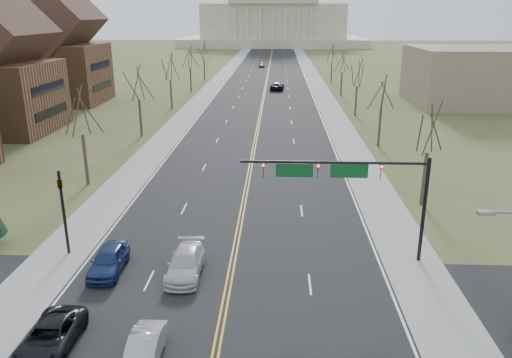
# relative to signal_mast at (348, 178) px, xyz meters

# --- Properties ---
(road) EXTENTS (20.00, 380.00, 0.01)m
(road) POSITION_rel_signal_mast_xyz_m (-7.45, 96.50, -5.76)
(road) COLOR black
(road) RESTS_ON ground
(cross_road) EXTENTS (120.00, 14.00, 0.01)m
(cross_road) POSITION_rel_signal_mast_xyz_m (-7.45, -7.50, -5.76)
(cross_road) COLOR black
(cross_road) RESTS_ON ground
(sidewalk_left) EXTENTS (4.00, 380.00, 0.03)m
(sidewalk_left) POSITION_rel_signal_mast_xyz_m (-19.45, 96.50, -5.75)
(sidewalk_left) COLOR gray
(sidewalk_left) RESTS_ON ground
(sidewalk_right) EXTENTS (4.00, 380.00, 0.03)m
(sidewalk_right) POSITION_rel_signal_mast_xyz_m (4.55, 96.50, -5.75)
(sidewalk_right) COLOR gray
(sidewalk_right) RESTS_ON ground
(center_line) EXTENTS (0.42, 380.00, 0.01)m
(center_line) POSITION_rel_signal_mast_xyz_m (-7.45, 96.50, -5.75)
(center_line) COLOR gold
(center_line) RESTS_ON road
(edge_line_left) EXTENTS (0.15, 380.00, 0.01)m
(edge_line_left) POSITION_rel_signal_mast_xyz_m (-17.25, 96.50, -5.75)
(edge_line_left) COLOR silver
(edge_line_left) RESTS_ON road
(edge_line_right) EXTENTS (0.15, 380.00, 0.01)m
(edge_line_right) POSITION_rel_signal_mast_xyz_m (2.35, 96.50, -5.75)
(edge_line_right) COLOR silver
(edge_line_right) RESTS_ON road
(capitol) EXTENTS (90.00, 60.00, 50.00)m
(capitol) POSITION_rel_signal_mast_xyz_m (-7.45, 236.41, 8.44)
(capitol) COLOR beige
(capitol) RESTS_ON ground
(signal_mast) EXTENTS (12.12, 0.44, 7.20)m
(signal_mast) POSITION_rel_signal_mast_xyz_m (0.00, 0.00, 0.00)
(signal_mast) COLOR black
(signal_mast) RESTS_ON ground
(signal_left) EXTENTS (0.32, 0.36, 6.00)m
(signal_left) POSITION_rel_signal_mast_xyz_m (-18.95, 0.00, -2.05)
(signal_left) COLOR black
(signal_left) RESTS_ON ground
(tree_r_0) EXTENTS (3.74, 3.74, 8.50)m
(tree_r_0) POSITION_rel_signal_mast_xyz_m (8.05, 10.50, 0.79)
(tree_r_0) COLOR #3B2F22
(tree_r_0) RESTS_ON ground
(tree_l_0) EXTENTS (3.96, 3.96, 9.00)m
(tree_l_0) POSITION_rel_signal_mast_xyz_m (-22.95, 14.50, 1.18)
(tree_l_0) COLOR #3B2F22
(tree_l_0) RESTS_ON ground
(tree_r_1) EXTENTS (3.74, 3.74, 8.50)m
(tree_r_1) POSITION_rel_signal_mast_xyz_m (8.05, 30.50, 0.79)
(tree_r_1) COLOR #3B2F22
(tree_r_1) RESTS_ON ground
(tree_l_1) EXTENTS (3.96, 3.96, 9.00)m
(tree_l_1) POSITION_rel_signal_mast_xyz_m (-22.95, 34.50, 1.18)
(tree_l_1) COLOR #3B2F22
(tree_l_1) RESTS_ON ground
(tree_r_2) EXTENTS (3.74, 3.74, 8.50)m
(tree_r_2) POSITION_rel_signal_mast_xyz_m (8.05, 50.50, 0.79)
(tree_r_2) COLOR #3B2F22
(tree_r_2) RESTS_ON ground
(tree_l_2) EXTENTS (3.96, 3.96, 9.00)m
(tree_l_2) POSITION_rel_signal_mast_xyz_m (-22.95, 54.50, 1.18)
(tree_l_2) COLOR #3B2F22
(tree_l_2) RESTS_ON ground
(tree_r_3) EXTENTS (3.74, 3.74, 8.50)m
(tree_r_3) POSITION_rel_signal_mast_xyz_m (8.05, 70.50, 0.79)
(tree_r_3) COLOR #3B2F22
(tree_r_3) RESTS_ON ground
(tree_l_3) EXTENTS (3.96, 3.96, 9.00)m
(tree_l_3) POSITION_rel_signal_mast_xyz_m (-22.95, 74.50, 1.18)
(tree_l_3) COLOR #3B2F22
(tree_l_3) RESTS_ON ground
(tree_r_4) EXTENTS (3.74, 3.74, 8.50)m
(tree_r_4) POSITION_rel_signal_mast_xyz_m (8.05, 90.50, 0.79)
(tree_r_4) COLOR #3B2F22
(tree_r_4) RESTS_ON ground
(tree_l_4) EXTENTS (3.96, 3.96, 9.00)m
(tree_l_4) POSITION_rel_signal_mast_xyz_m (-22.95, 94.50, 1.18)
(tree_l_4) COLOR #3B2F22
(tree_l_4) RESTS_ON ground
(bldg_left_far) EXTENTS (17.10, 14.28, 23.25)m
(bldg_left_far) POSITION_rel_signal_mast_xyz_m (-45.44, 60.50, 3.78)
(bldg_left_far) COLOR brown
(bldg_left_far) RESTS_ON ground
(bldg_right_mass) EXTENTS (25.00, 20.00, 10.00)m
(bldg_right_mass) POSITION_rel_signal_mast_xyz_m (32.55, 62.50, -0.76)
(bldg_right_mass) COLOR #7B6D57
(bldg_right_mass) RESTS_ON ground
(car_sb_inner_lead) EXTENTS (1.47, 4.17, 1.37)m
(car_sb_inner_lead) POSITION_rel_signal_mast_xyz_m (-10.74, -11.10, -5.06)
(car_sb_inner_lead) COLOR #9FA1A7
(car_sb_inner_lead) RESTS_ON road
(car_sb_outer_lead) EXTENTS (2.39, 5.04, 1.39)m
(car_sb_outer_lead) POSITION_rel_signal_mast_xyz_m (-15.61, -10.30, -5.05)
(car_sb_outer_lead) COLOR black
(car_sb_outer_lead) RESTS_ON road
(car_sb_inner_second) EXTENTS (2.18, 5.21, 1.50)m
(car_sb_inner_second) POSITION_rel_signal_mast_xyz_m (-10.29, -2.59, -5.00)
(car_sb_inner_second) COLOR #BDBDBD
(car_sb_inner_second) RESTS_ON road
(car_sb_outer_second) EXTENTS (2.05, 4.77, 1.60)m
(car_sb_outer_second) POSITION_rel_signal_mast_xyz_m (-15.28, -2.43, -4.95)
(car_sb_outer_second) COLOR navy
(car_sb_outer_second) RESTS_ON road
(car_far_nb) EXTENTS (3.14, 6.11, 1.65)m
(car_far_nb) POSITION_rel_signal_mast_xyz_m (-4.81, 78.03, -4.93)
(car_far_nb) COLOR black
(car_far_nb) RESTS_ON road
(car_far_sb) EXTENTS (1.68, 4.16, 1.42)m
(car_far_sb) POSITION_rel_signal_mast_xyz_m (-9.72, 125.86, -5.04)
(car_far_sb) COLOR #4A4C51
(car_far_sb) RESTS_ON road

